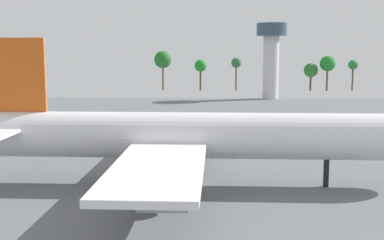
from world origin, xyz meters
The scene contains 5 objects.
ground_plane centered at (0.00, 0.00, 0.00)m, with size 232.21×232.21×0.00m, color slate.
cargo_airplane centered at (-0.28, 0.00, 6.31)m, with size 58.05×51.57×18.60m.
fuel_truck centered at (2.50, 24.68, 1.15)m, with size 4.63×3.57×2.24m.
control_tower centered at (22.14, 115.27, 16.68)m, with size 10.59×10.59×26.65m.
tree_line_backdrop centered at (16.50, 151.74, 11.36)m, with size 86.99×7.47×16.97m.
Camera 1 is at (3.10, -60.78, 16.96)m, focal length 45.91 mm.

